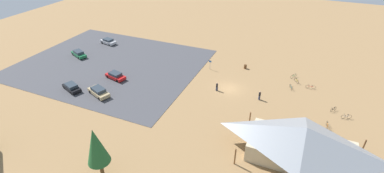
{
  "coord_description": "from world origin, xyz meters",
  "views": [
    {
      "loc": [
        -10.85,
        43.4,
        27.49
      ],
      "look_at": [
        6.0,
        3.9,
        1.2
      ],
      "focal_mm": 25.53,
      "sensor_mm": 36.0,
      "label": 1
    }
  ],
  "objects_px": {
    "bicycle_orange_front_row": "(327,125)",
    "car_tan_back_corner": "(99,92)",
    "bicycle_teal_yard_right": "(291,87)",
    "car_black_by_curb": "(72,87)",
    "bicycle_silver_edge_south": "(346,117)",
    "car_red_front_row": "(115,76)",
    "visitor_crossing_yard": "(260,95)",
    "visitor_at_bikes": "(217,86)",
    "trash_bin": "(245,67)",
    "pine_west": "(96,146)",
    "bicycle_green_near_sign": "(294,76)",
    "bicycle_yellow_by_bin": "(297,81)",
    "car_silver_far_end": "(108,41)",
    "bike_pavilion": "(303,142)",
    "bicycle_red_yard_center": "(311,87)",
    "car_green_mid_lot": "(79,54)",
    "lot_sign": "(210,63)",
    "bicycle_black_edge_north": "(333,109)"
  },
  "relations": [
    {
      "from": "bicycle_green_near_sign",
      "to": "car_black_by_curb",
      "type": "relative_size",
      "value": 0.3
    },
    {
      "from": "car_red_front_row",
      "to": "car_black_by_curb",
      "type": "height_order",
      "value": "car_red_front_row"
    },
    {
      "from": "bicycle_silver_edge_south",
      "to": "car_red_front_row",
      "type": "bearing_deg",
      "value": 5.28
    },
    {
      "from": "visitor_crossing_yard",
      "to": "pine_west",
      "type": "bearing_deg",
      "value": 58.91
    },
    {
      "from": "lot_sign",
      "to": "bike_pavilion",
      "type": "bearing_deg",
      "value": 135.19
    },
    {
      "from": "bike_pavilion",
      "to": "bicycle_teal_yard_right",
      "type": "distance_m",
      "value": 18.68
    },
    {
      "from": "lot_sign",
      "to": "bicycle_silver_edge_south",
      "type": "height_order",
      "value": "lot_sign"
    },
    {
      "from": "bicycle_silver_edge_south",
      "to": "visitor_crossing_yard",
      "type": "distance_m",
      "value": 14.02
    },
    {
      "from": "pine_west",
      "to": "car_green_mid_lot",
      "type": "bearing_deg",
      "value": -43.24
    },
    {
      "from": "lot_sign",
      "to": "bicycle_black_edge_north",
      "type": "bearing_deg",
      "value": 166.13
    },
    {
      "from": "bicycle_silver_edge_south",
      "to": "bicycle_green_near_sign",
      "type": "bearing_deg",
      "value": -49.53
    },
    {
      "from": "visitor_crossing_yard",
      "to": "bicycle_silver_edge_south",
      "type": "bearing_deg",
      "value": -179.93
    },
    {
      "from": "bicycle_green_near_sign",
      "to": "visitor_at_bikes",
      "type": "bearing_deg",
      "value": 40.08
    },
    {
      "from": "bike_pavilion",
      "to": "bicycle_teal_yard_right",
      "type": "bearing_deg",
      "value": -80.97
    },
    {
      "from": "bicycle_silver_edge_south",
      "to": "bicycle_yellow_by_bin",
      "type": "xyz_separation_m",
      "value": [
        8.43,
        -8.89,
        -0.0
      ]
    },
    {
      "from": "car_silver_far_end",
      "to": "visitor_at_bikes",
      "type": "relative_size",
      "value": 2.62
    },
    {
      "from": "trash_bin",
      "to": "visitor_crossing_yard",
      "type": "relative_size",
      "value": 0.51
    },
    {
      "from": "bicycle_teal_yard_right",
      "to": "car_red_front_row",
      "type": "distance_m",
      "value": 34.43
    },
    {
      "from": "car_black_by_curb",
      "to": "trash_bin",
      "type": "bearing_deg",
      "value": -142.37
    },
    {
      "from": "bicycle_red_yard_center",
      "to": "bicycle_yellow_by_bin",
      "type": "distance_m",
      "value": 3.0
    },
    {
      "from": "bicycle_orange_front_row",
      "to": "car_tan_back_corner",
      "type": "xyz_separation_m",
      "value": [
        38.44,
        6.52,
        0.38
      ]
    },
    {
      "from": "visitor_at_bikes",
      "to": "visitor_crossing_yard",
      "type": "relative_size",
      "value": 0.98
    },
    {
      "from": "bicycle_yellow_by_bin",
      "to": "car_silver_far_end",
      "type": "bearing_deg",
      "value": -1.84
    },
    {
      "from": "bicycle_black_edge_north",
      "to": "bicycle_teal_yard_right",
      "type": "xyz_separation_m",
      "value": [
        7.32,
        -4.6,
        -0.0
      ]
    },
    {
      "from": "bicycle_red_yard_center",
      "to": "car_silver_far_end",
      "type": "xyz_separation_m",
      "value": [
        49.24,
        -2.84,
        0.35
      ]
    },
    {
      "from": "visitor_crossing_yard",
      "to": "visitor_at_bikes",
      "type": "bearing_deg",
      "value": 0.63
    },
    {
      "from": "bicycle_red_yard_center",
      "to": "car_red_front_row",
      "type": "bearing_deg",
      "value": 17.44
    },
    {
      "from": "bicycle_silver_edge_south",
      "to": "visitor_at_bikes",
      "type": "distance_m",
      "value": 21.96
    },
    {
      "from": "bike_pavilion",
      "to": "bicycle_teal_yard_right",
      "type": "relative_size",
      "value": 9.64
    },
    {
      "from": "bicycle_teal_yard_right",
      "to": "car_silver_far_end",
      "type": "bearing_deg",
      "value": -5.4
    },
    {
      "from": "trash_bin",
      "to": "bicycle_yellow_by_bin",
      "type": "bearing_deg",
      "value": 169.9
    },
    {
      "from": "bicycle_red_yard_center",
      "to": "car_green_mid_lot",
      "type": "xyz_separation_m",
      "value": [
        50.77,
        6.11,
        0.37
      ]
    },
    {
      "from": "pine_west",
      "to": "bicycle_green_near_sign",
      "type": "height_order",
      "value": "pine_west"
    },
    {
      "from": "bicycle_teal_yard_right",
      "to": "bicycle_yellow_by_bin",
      "type": "relative_size",
      "value": 1.09
    },
    {
      "from": "bike_pavilion",
      "to": "bicycle_black_edge_north",
      "type": "distance_m",
      "value": 14.6
    },
    {
      "from": "pine_west",
      "to": "car_black_by_curb",
      "type": "height_order",
      "value": "pine_west"
    },
    {
      "from": "bike_pavilion",
      "to": "car_red_front_row",
      "type": "relative_size",
      "value": 3.41
    },
    {
      "from": "car_black_by_curb",
      "to": "visitor_at_bikes",
      "type": "bearing_deg",
      "value": -157.1
    },
    {
      "from": "pine_west",
      "to": "car_green_mid_lot",
      "type": "height_order",
      "value": "pine_west"
    },
    {
      "from": "car_silver_far_end",
      "to": "bicycle_red_yard_center",
      "type": "bearing_deg",
      "value": 176.7
    },
    {
      "from": "trash_bin",
      "to": "lot_sign",
      "type": "bearing_deg",
      "value": 26.15
    },
    {
      "from": "bicycle_silver_edge_south",
      "to": "bicycle_teal_yard_right",
      "type": "relative_size",
      "value": 0.97
    },
    {
      "from": "trash_bin",
      "to": "car_black_by_curb",
      "type": "relative_size",
      "value": 0.19
    },
    {
      "from": "bike_pavilion",
      "to": "bicycle_yellow_by_bin",
      "type": "xyz_separation_m",
      "value": [
        2.14,
        -21.1,
        -2.65
      ]
    },
    {
      "from": "trash_bin",
      "to": "car_silver_far_end",
      "type": "relative_size",
      "value": 0.2
    },
    {
      "from": "lot_sign",
      "to": "visitor_at_bikes",
      "type": "relative_size",
      "value": 1.28
    },
    {
      "from": "car_silver_far_end",
      "to": "visitor_at_bikes",
      "type": "distance_m",
      "value": 34.66
    },
    {
      "from": "bicycle_teal_yard_right",
      "to": "car_black_by_curb",
      "type": "bearing_deg",
      "value": 23.87
    },
    {
      "from": "bicycle_silver_edge_south",
      "to": "bicycle_teal_yard_right",
      "type": "height_order",
      "value": "bicycle_silver_edge_south"
    },
    {
      "from": "bicycle_red_yard_center",
      "to": "visitor_at_bikes",
      "type": "relative_size",
      "value": 1.04
    }
  ]
}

